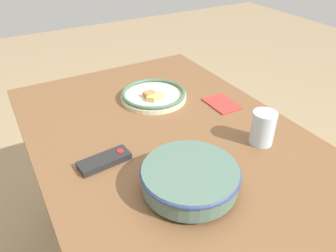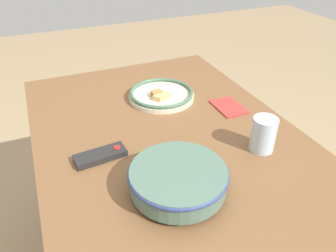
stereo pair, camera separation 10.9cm
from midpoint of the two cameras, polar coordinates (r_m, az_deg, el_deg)
dining_table at (r=1.16m, az=-2.37°, el=-5.65°), size 1.27×0.86×0.76m
noodle_bowl at (r=0.87m, az=0.26°, el=-9.09°), size 0.27×0.27×0.07m
food_plate at (r=1.32m, az=-4.90°, el=5.32°), size 0.26×0.26×0.04m
tv_remote at (r=1.01m, az=-14.06°, el=-5.94°), size 0.07×0.16×0.02m
drinking_glass at (r=1.07m, az=13.44°, el=-0.42°), size 0.08×0.08×0.11m
folded_napkin at (r=1.29m, az=6.97°, el=3.84°), size 0.14×0.10×0.01m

